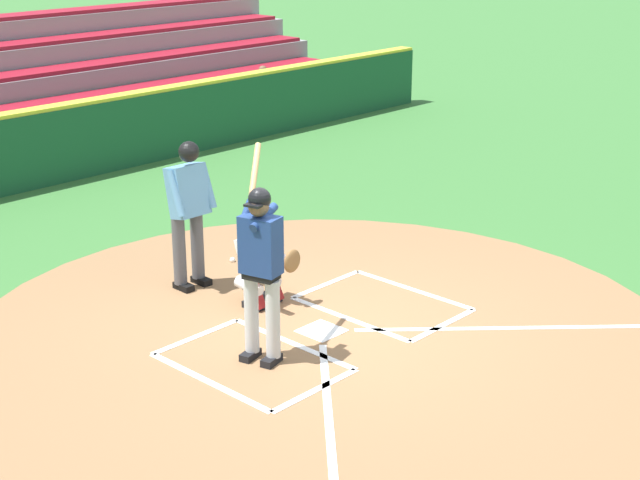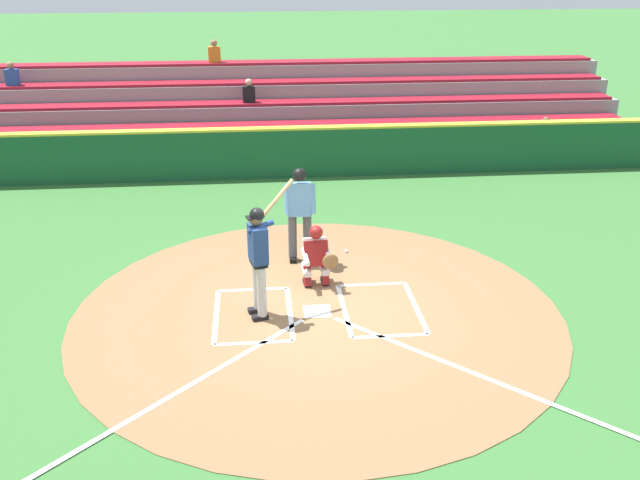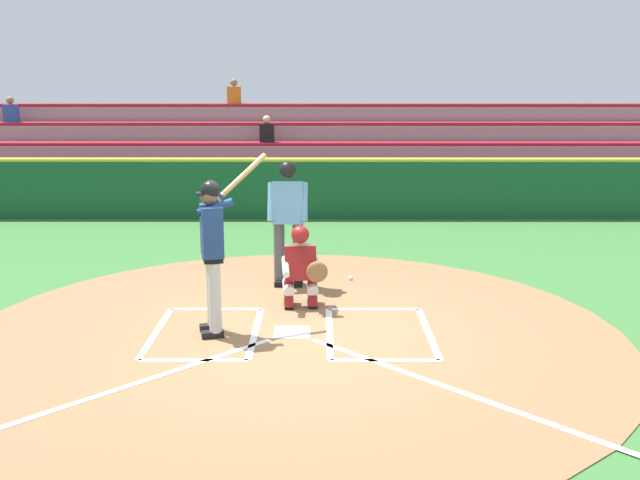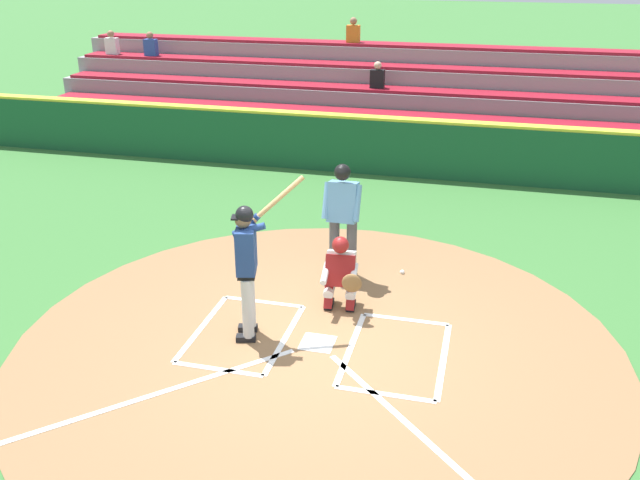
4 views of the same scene
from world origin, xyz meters
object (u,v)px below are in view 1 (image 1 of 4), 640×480
object	(u,v)px
batter	(260,261)
plate_umpire	(188,204)
baseball	(232,260)
catcher	(262,258)

from	to	relation	value
batter	plate_umpire	xyz separation A→B (m)	(-0.79, -2.10, -0.02)
plate_umpire	baseball	size ratio (longest dim) A/B	25.20
plate_umpire	baseball	world-z (taller)	plate_umpire
batter	plate_umpire	bearing A→B (deg)	-110.75
batter	catcher	world-z (taller)	batter
batter	baseball	world-z (taller)	batter
batter	catcher	size ratio (longest dim) A/B	1.88
catcher	baseball	size ratio (longest dim) A/B	15.27
catcher	plate_umpire	bearing A→B (deg)	-78.31
batter	plate_umpire	world-z (taller)	batter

